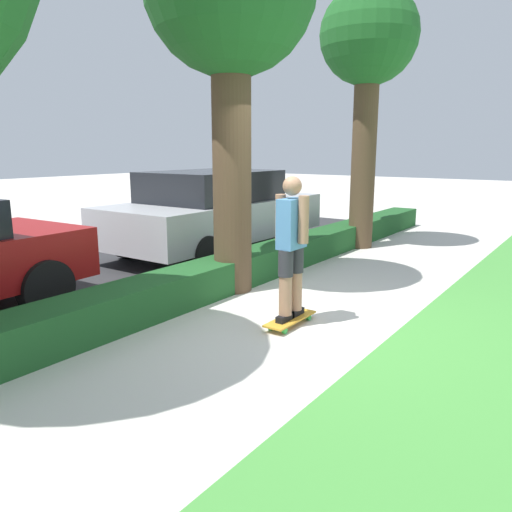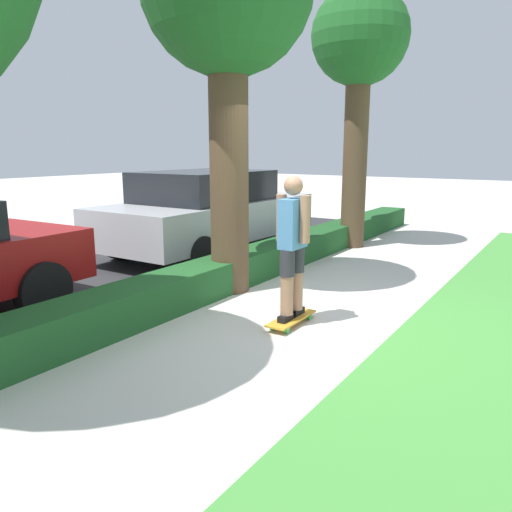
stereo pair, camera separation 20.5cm
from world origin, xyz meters
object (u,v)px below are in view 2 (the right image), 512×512
object	(u,v)px
skater_person	(293,244)
tree_far	(360,50)
tree_mid	(227,1)
parked_car_middle	(208,211)
skateboard	(291,319)

from	to	relation	value
skater_person	tree_far	distance (m)	5.68
tree_mid	parked_car_middle	bearing A→B (deg)	44.68
tree_far	skateboard	bearing A→B (deg)	-165.27
skater_person	parked_car_middle	bearing A→B (deg)	50.86
skateboard	tree_mid	size ratio (longest dim) A/B	0.15
tree_mid	parked_car_middle	size ratio (longest dim) A/B	1.09
tree_mid	skateboard	bearing A→B (deg)	-118.69
tree_mid	tree_far	xyz separation A→B (m)	(3.98, -0.17, 0.02)
skateboard	tree_far	size ratio (longest dim) A/B	0.16
parked_car_middle	tree_far	bearing A→B (deg)	-45.46
skateboard	parked_car_middle	size ratio (longest dim) A/B	0.17
tree_mid	tree_far	size ratio (longest dim) A/B	1.02
skater_person	parked_car_middle	size ratio (longest dim) A/B	0.34
skater_person	tree_mid	bearing A→B (deg)	61.31
skateboard	skater_person	xyz separation A→B (m)	(0.00, 0.00, 0.86)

